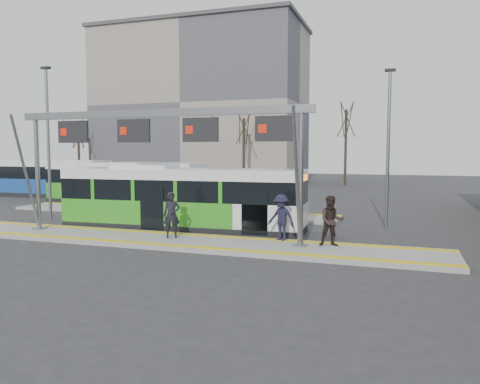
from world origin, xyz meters
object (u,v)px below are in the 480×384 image
at_px(hero_bus, 181,199).
at_px(passenger_c, 281,218).
at_px(gantry, 158,135).
at_px(passenger_a, 172,215).
at_px(passenger_b, 332,221).

distance_m(hero_bus, passenger_c, 5.61).
xyz_separation_m(gantry, passenger_c, (4.93, 0.85, -3.24)).
xyz_separation_m(gantry, hero_bus, (-0.33, 2.76, -2.86)).
relative_size(passenger_a, passenger_b, 0.99).
height_order(gantry, passenger_b, gantry).
bearing_deg(passenger_a, passenger_c, -15.13).
height_order(gantry, hero_bus, gantry).
bearing_deg(gantry, passenger_c, 9.74).
bearing_deg(gantry, hero_bus, 96.89).
relative_size(gantry, passenger_a, 6.97).
height_order(hero_bus, passenger_c, hero_bus).
distance_m(gantry, passenger_b, 7.66).
distance_m(passenger_b, passenger_c, 2.05).
relative_size(hero_bus, passenger_a, 6.17).
distance_m(passenger_a, passenger_b, 6.39).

